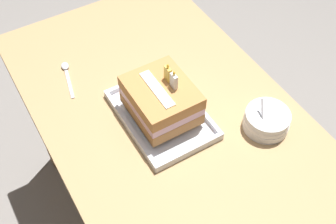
{
  "coord_description": "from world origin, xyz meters",
  "views": [
    {
      "loc": [
        0.62,
        -0.39,
        1.67
      ],
      "look_at": [
        -0.02,
        -0.01,
        0.76
      ],
      "focal_mm": 45.53,
      "sensor_mm": 36.0,
      "label": 1
    }
  ],
  "objects_px": {
    "bowl_stack": "(267,120)",
    "birthday_cake": "(161,100)",
    "foil_tray": "(162,115)",
    "serving_spoon_near_tray": "(66,71)"
  },
  "relations": [
    {
      "from": "bowl_stack",
      "to": "birthday_cake",
      "type": "bearing_deg",
      "value": -127.52
    },
    {
      "from": "serving_spoon_near_tray",
      "to": "foil_tray",
      "type": "bearing_deg",
      "value": 28.41
    },
    {
      "from": "foil_tray",
      "to": "bowl_stack",
      "type": "xyz_separation_m",
      "value": [
        0.18,
        0.23,
        0.02
      ]
    },
    {
      "from": "foil_tray",
      "to": "bowl_stack",
      "type": "relative_size",
      "value": 2.42
    },
    {
      "from": "birthday_cake",
      "to": "serving_spoon_near_tray",
      "type": "bearing_deg",
      "value": -151.56
    },
    {
      "from": "birthday_cake",
      "to": "bowl_stack",
      "type": "xyz_separation_m",
      "value": [
        0.18,
        0.23,
        -0.05
      ]
    },
    {
      "from": "birthday_cake",
      "to": "bowl_stack",
      "type": "relative_size",
      "value": 1.5
    },
    {
      "from": "bowl_stack",
      "to": "serving_spoon_near_tray",
      "type": "relative_size",
      "value": 0.83
    },
    {
      "from": "birthday_cake",
      "to": "serving_spoon_near_tray",
      "type": "relative_size",
      "value": 1.25
    },
    {
      "from": "birthday_cake",
      "to": "bowl_stack",
      "type": "distance_m",
      "value": 0.29
    }
  ]
}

